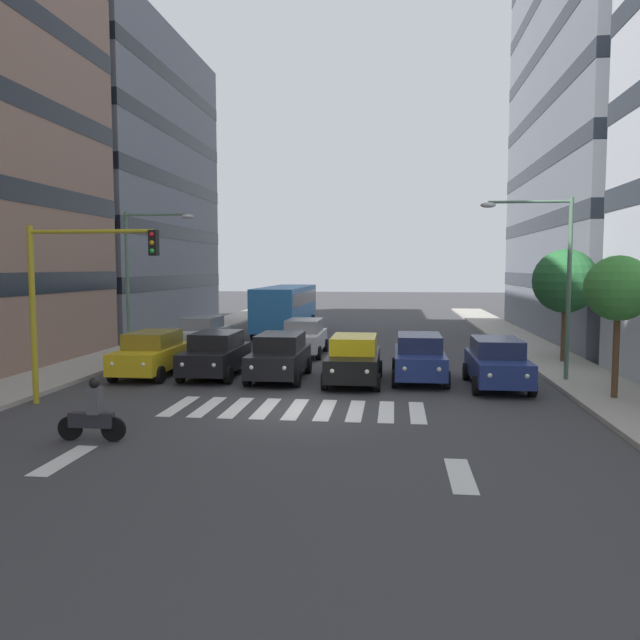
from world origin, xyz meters
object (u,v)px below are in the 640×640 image
at_px(car_3, 280,356).
at_px(car_4, 216,354).
at_px(car_row2_1, 304,337).
at_px(bus_behind_traffic, 286,305).
at_px(car_5, 152,353).
at_px(street_tree_0, 618,289).
at_px(motorcycle_with_rider, 93,415).
at_px(street_lamp_left, 553,267).
at_px(car_0, 497,362).
at_px(street_tree_1, 565,281).
at_px(traffic_light_gantry, 68,285).
at_px(car_1, 419,357).
at_px(car_2, 354,359).
at_px(street_lamp_right, 139,267).
at_px(car_row2_0, 202,333).

relative_size(car_3, car_4, 1.00).
distance_m(car_row2_1, bus_behind_traffic, 9.92).
relative_size(car_5, street_tree_0, 1.00).
height_order(motorcycle_with_rider, street_tree_0, street_tree_0).
height_order(car_5, street_lamp_left, street_lamp_left).
distance_m(car_0, street_lamp_left, 4.10).
bearing_deg(street_tree_1, traffic_light_gantry, 30.35).
distance_m(car_0, car_4, 10.52).
relative_size(car_1, car_3, 1.00).
bearing_deg(street_tree_1, street_lamp_left, 70.31).
bearing_deg(car_4, street_tree_0, 167.57).
relative_size(traffic_light_gantry, street_tree_0, 1.24).
bearing_deg(car_0, car_2, -2.81).
bearing_deg(street_lamp_right, car_row2_0, -117.84).
distance_m(car_1, car_4, 7.80).
bearing_deg(motorcycle_with_rider, car_4, -92.52).
bearing_deg(bus_behind_traffic, car_2, 108.10).
distance_m(car_row2_0, motorcycle_with_rider, 16.57).
bearing_deg(street_lamp_left, car_4, 0.53).
distance_m(car_row2_1, traffic_light_gantry, 13.18).
height_order(car_5, motorcycle_with_rider, car_5).
xyz_separation_m(car_0, car_5, (12.99, -0.81, 0.00)).
xyz_separation_m(car_1, bus_behind_traffic, (7.80, -15.75, 0.97)).
relative_size(car_2, motorcycle_with_rider, 2.61).
distance_m(car_row2_1, motorcycle_with_rider, 15.70).
xyz_separation_m(car_1, car_2, (2.39, 0.77, 0.00)).
relative_size(car_row2_0, street_lamp_right, 0.68).
height_order(car_0, car_row2_1, same).
xyz_separation_m(car_row2_0, street_tree_0, (-16.59, 10.24, 2.67)).
distance_m(traffic_light_gantry, street_tree_1, 19.92).
bearing_deg(car_row2_0, car_4, 111.51).
distance_m(car_3, street_lamp_right, 8.97).
height_order(car_2, car_5, same).
relative_size(street_lamp_left, street_tree_1, 1.35).
relative_size(street_lamp_right, street_tree_0, 1.48).
bearing_deg(motorcycle_with_rider, bus_behind_traffic, -90.93).
height_order(car_3, car_row2_1, same).
height_order(car_0, car_row2_0, same).
bearing_deg(traffic_light_gantry, street_lamp_left, -160.56).
bearing_deg(traffic_light_gantry, car_row2_1, -115.62).
relative_size(car_2, car_3, 1.00).
xyz_separation_m(car_0, traffic_light_gantry, (13.50, 4.38, 2.80)).
xyz_separation_m(car_0, street_tree_1, (-3.69, -5.69, 2.74)).
bearing_deg(traffic_light_gantry, car_4, -119.43).
xyz_separation_m(car_1, car_row2_0, (10.64, -7.18, 0.00)).
bearing_deg(car_0, car_3, -4.77).
bearing_deg(car_4, street_lamp_right, -39.51).
bearing_deg(car_3, car_1, -176.03).
relative_size(car_row2_0, street_lamp_left, 0.68).
bearing_deg(car_3, traffic_light_gantry, 41.96).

